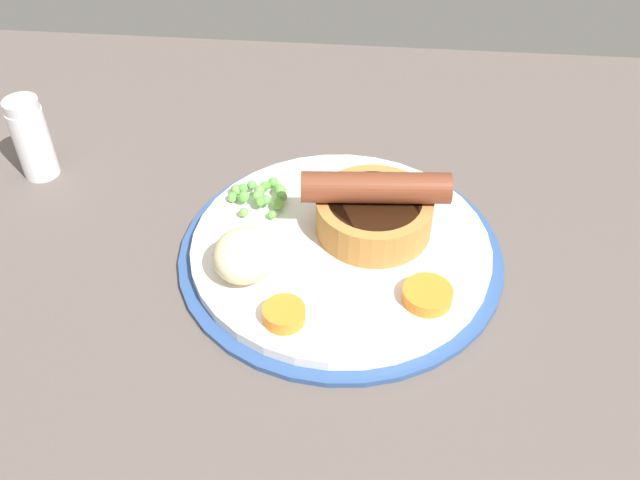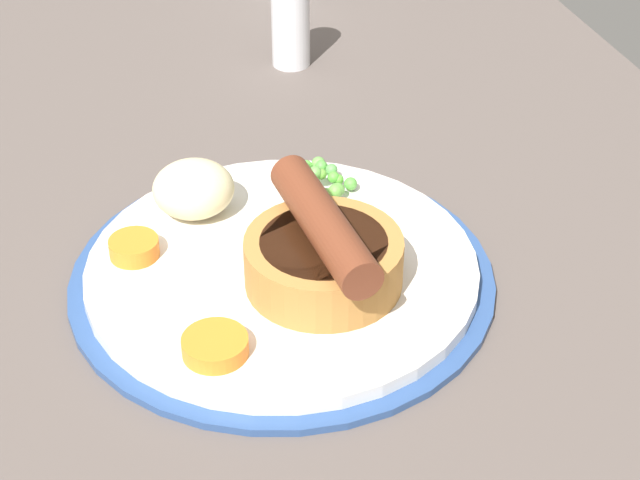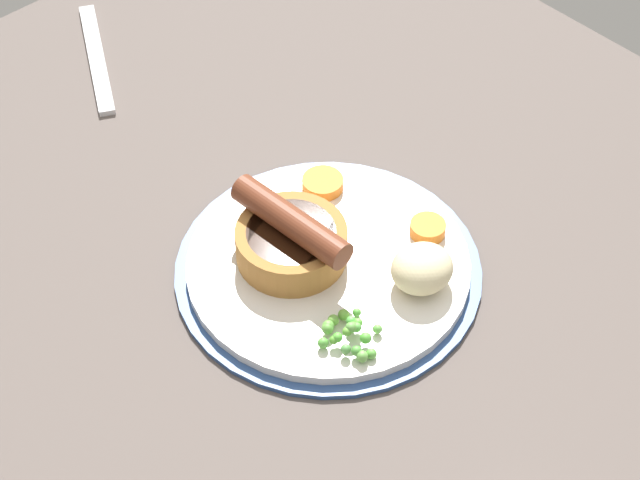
% 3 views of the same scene
% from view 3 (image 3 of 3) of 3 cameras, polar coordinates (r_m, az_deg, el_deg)
% --- Properties ---
extents(dining_table, '(1.10, 0.80, 0.03)m').
position_cam_3_polar(dining_table, '(0.92, 4.14, -2.59)').
color(dining_table, '#564C47').
rests_on(dining_table, ground).
extents(dinner_plate, '(0.26, 0.26, 0.01)m').
position_cam_3_polar(dinner_plate, '(0.91, 0.44, -1.47)').
color(dinner_plate, '#2D4C84').
rests_on(dinner_plate, dining_table).
extents(sausage_pudding, '(0.12, 0.09, 0.06)m').
position_cam_3_polar(sausage_pudding, '(0.89, -1.54, 0.06)').
color(sausage_pudding, '#AD7538').
rests_on(sausage_pudding, dinner_plate).
extents(pea_pile, '(0.05, 0.05, 0.02)m').
position_cam_3_polar(pea_pile, '(0.84, 1.51, -4.98)').
color(pea_pile, '#53B739').
rests_on(pea_pile, dinner_plate).
extents(potato_chunk_0, '(0.06, 0.06, 0.04)m').
position_cam_3_polar(potato_chunk_0, '(0.87, 5.36, -1.61)').
color(potato_chunk_0, beige).
rests_on(potato_chunk_0, dinner_plate).
extents(carrot_slice_0, '(0.04, 0.04, 0.01)m').
position_cam_3_polar(carrot_slice_0, '(0.96, 0.14, 3.04)').
color(carrot_slice_0, orange).
rests_on(carrot_slice_0, dinner_plate).
extents(carrot_slice_1, '(0.04, 0.04, 0.01)m').
position_cam_3_polar(carrot_slice_1, '(0.92, 5.76, 0.61)').
color(carrot_slice_1, orange).
rests_on(carrot_slice_1, dinner_plate).
extents(fork, '(0.17, 0.10, 0.01)m').
position_cam_3_polar(fork, '(1.14, -11.84, 9.48)').
color(fork, silver).
rests_on(fork, dining_table).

